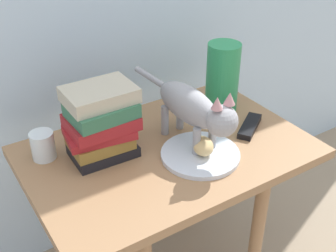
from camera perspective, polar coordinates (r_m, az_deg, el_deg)
The scene contains 8 objects.
side_table at distance 1.38m, azimuth 0.00°, elevation -5.83°, with size 0.86×0.57×0.60m.
plate at distance 1.30m, azimuth 4.25°, elevation -3.74°, with size 0.24×0.24×0.01m, color silver.
bread_roll at distance 1.28m, azimuth 4.62°, elevation -2.63°, with size 0.08×0.06×0.05m, color #E0BC7A.
cat at distance 1.28m, azimuth 3.40°, elevation 2.37°, with size 0.10×0.48×0.23m.
book_stack at distance 1.26m, azimuth -8.81°, elevation 0.47°, with size 0.22×0.16×0.22m.
green_vase at distance 1.49m, azimuth 7.15°, elevation 6.24°, with size 0.11×0.11×0.24m, color #288C51.
candle_jar at distance 1.32m, azimuth -16.06°, elevation -2.65°, with size 0.07×0.07×0.08m.
tv_remote at distance 1.45m, azimuth 10.66°, elevation -0.02°, with size 0.15×0.04×0.02m, color black.
Camera 1 is at (-0.59, -0.92, 1.36)m, focal length 46.47 mm.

